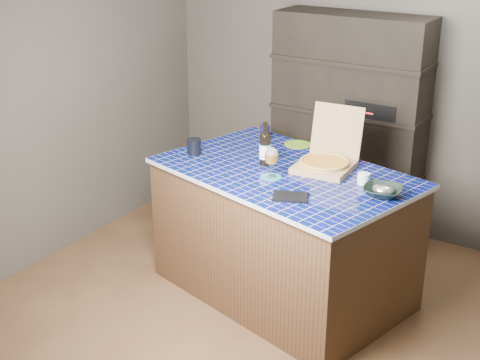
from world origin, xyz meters
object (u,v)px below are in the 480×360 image
Objects in this scene: kitchen_island at (283,233)px; pizza_box at (326,161)px; mead_bottle at (265,148)px; bowl at (383,191)px; wine_glass at (271,157)px; dvd_case at (290,197)px.

kitchen_island is 4.13× the size of pizza_box.
mead_bottle is (-0.17, 0.03, 0.58)m from kitchen_island.
bowl is (0.70, -0.05, 0.49)m from kitchen_island.
bowl reaches higher than kitchen_island.
mead_bottle reaches higher than wine_glass.
bowl is at bearing -28.74° from pizza_box.
dvd_case is at bearing -90.50° from pizza_box.
mead_bottle is 0.88m from bowl.
pizza_box is 1.52× the size of mead_bottle.
kitchen_island is 0.65m from dvd_case.
pizza_box is 0.56m from dvd_case.
pizza_box is at bearing 21.18° from mead_bottle.
mead_bottle is at bearing -174.60° from kitchen_island.
pizza_box is (0.21, 0.17, 0.51)m from kitchen_island.
kitchen_island is at bearing -9.04° from mead_bottle.
dvd_case is (0.03, -0.56, -0.05)m from pizza_box.
mead_bottle is at bearing 174.86° from bowl.
dvd_case is at bearing -144.10° from bowl.
mead_bottle is (-0.38, -0.15, 0.06)m from pizza_box.
wine_glass is (-0.02, -0.15, 0.60)m from kitchen_island.
pizza_box is 0.41m from wine_glass.
kitchen_island is 0.85m from bowl.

